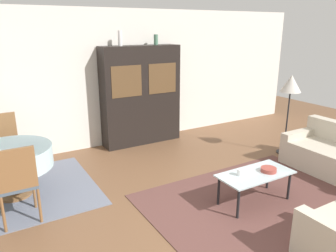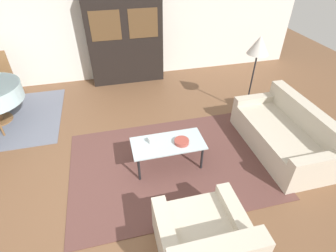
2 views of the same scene
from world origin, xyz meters
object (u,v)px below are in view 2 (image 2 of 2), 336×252
Objects in this scene: bowl at (182,142)px; armchair at (204,242)px; couch at (284,135)px; display_cabinet at (125,38)px; cup at (151,140)px; coffee_table at (168,145)px; floor_lamp at (258,49)px.

armchair is at bearing -96.48° from bowl.
armchair is at bearing 126.61° from couch.
display_cabinet reaches higher than cup.
coffee_table is 0.26m from cup.
display_cabinet is at bearing 93.18° from armchair.
display_cabinet is (-0.25, 4.52, 0.72)m from armchair.
couch is 2.16m from cup.
coffee_table is at bearing -85.84° from display_cabinet.
cup is at bearing -90.22° from display_cabinet.
bowl is (-1.73, 0.02, 0.19)m from couch.
cup is 0.44m from bowl.
floor_lamp is 2.47m from cup.
coffee_table is at bearing 87.87° from couch.
coffee_table is 2.33m from floor_lamp.
bowl is (0.16, 1.42, 0.19)m from armchair.
bowl is at bearing -14.74° from cup.
cup is (-0.01, -2.99, -0.51)m from display_cabinet.
couch is 2.35m from armchair.
coffee_table is (-1.92, 0.07, 0.11)m from couch.
cup is at bearing 99.73° from armchair.
armchair reaches higher than cup.
cup is (-0.23, 0.06, 0.09)m from coffee_table.
couch is 0.89× the size of display_cabinet.
display_cabinet is at bearing 136.63° from floor_lamp.
coffee_table is at bearing -150.07° from floor_lamp.
floor_lamp reaches higher than coffee_table.
cup is at bearing 165.26° from bowl.
floor_lamp is at bearing 2.36° from couch.
armchair is (-1.89, -1.40, -0.00)m from couch.
display_cabinet is (-0.22, 3.05, 0.60)m from coffee_table.
armchair is 0.88× the size of coffee_table.
coffee_table is at bearing -14.63° from cup.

